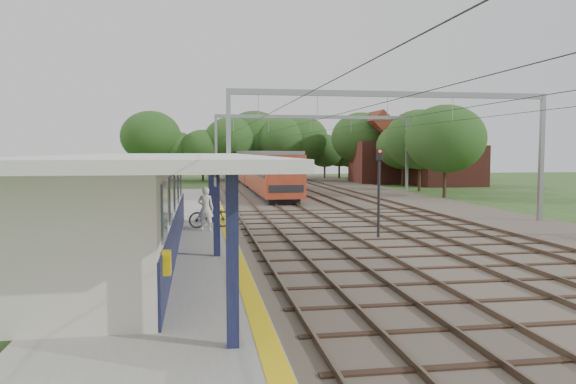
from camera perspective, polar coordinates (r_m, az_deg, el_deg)
ground at (r=15.11m, az=17.04°, el=-11.06°), size 160.00×160.00×0.00m
ballast_bed at (r=44.49m, az=4.60°, el=-0.79°), size 18.00×90.00×0.10m
platform at (r=27.34m, az=-11.13°, el=-3.75°), size 5.00×52.00×0.35m
yellow_stripe at (r=27.33m, az=-6.41°, el=-3.32°), size 0.45×52.00×0.01m
station_building at (r=20.29m, az=-15.80°, el=-1.27°), size 3.41×18.00×3.40m
canopy at (r=19.11m, az=-12.95°, el=3.25°), size 6.40×20.00×3.44m
rail_tracks at (r=43.96m, az=1.43°, el=-0.67°), size 11.80×88.00×0.15m
catenary_system at (r=39.63m, az=5.40°, el=6.50°), size 17.22×88.00×7.00m
tree_band at (r=70.95m, az=-0.70°, el=5.03°), size 31.72×30.88×8.82m
house_near at (r=65.15m, az=15.91°, el=3.24°), size 7.00×6.12×7.89m
house_far at (r=68.84m, az=10.02°, el=3.59°), size 8.00×6.12×8.66m
person at (r=25.41m, az=-8.36°, el=-1.68°), size 0.81×0.62×1.97m
bicycle at (r=26.27m, az=-7.92°, el=-2.33°), size 2.06×0.92×1.20m
train at (r=56.56m, az=-2.99°, el=2.39°), size 2.89×35.96×3.80m
signal_post at (r=24.99m, az=9.22°, el=0.77°), size 0.31×0.29×4.01m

